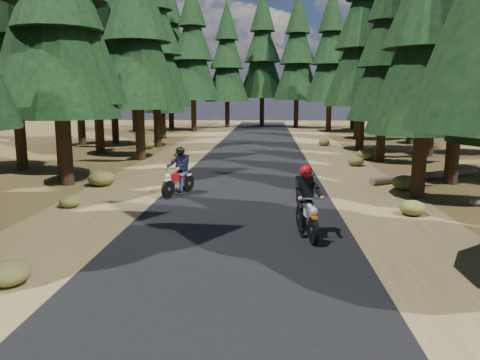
% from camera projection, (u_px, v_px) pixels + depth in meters
% --- Properties ---
extents(ground, '(120.00, 120.00, 0.00)m').
position_uv_depth(ground, '(237.00, 231.00, 12.38)').
color(ground, '#4D3A1B').
rests_on(ground, ground).
extents(road, '(6.00, 100.00, 0.01)m').
position_uv_depth(road, '(246.00, 193.00, 17.30)').
color(road, black).
rests_on(road, ground).
extents(shoulder_l, '(3.20, 100.00, 0.01)m').
position_uv_depth(shoulder_l, '(124.00, 191.00, 17.57)').
color(shoulder_l, brown).
rests_on(shoulder_l, ground).
extents(shoulder_r, '(3.20, 100.00, 0.01)m').
position_uv_depth(shoulder_r, '(372.00, 194.00, 17.02)').
color(shoulder_r, brown).
rests_on(shoulder_r, ground).
extents(pine_forest, '(34.59, 55.08, 16.32)m').
position_uv_depth(pine_forest, '(257.00, 31.00, 31.69)').
color(pine_forest, black).
rests_on(pine_forest, ground).
extents(log_near, '(5.51, 3.48, 0.32)m').
position_uv_depth(log_near, '(427.00, 176.00, 20.06)').
color(log_near, '#4C4233').
rests_on(log_near, ground).
extents(understory_shrubs, '(15.05, 31.68, 0.62)m').
position_uv_depth(understory_shrubs, '(265.00, 169.00, 21.11)').
color(understory_shrubs, '#474C1E').
rests_on(understory_shrubs, ground).
extents(rider_lead, '(0.93, 2.09, 1.80)m').
position_uv_depth(rider_lead, '(307.00, 213.00, 11.77)').
color(rider_lead, white).
rests_on(rider_lead, road).
extents(rider_follow, '(1.32, 2.00, 1.72)m').
position_uv_depth(rider_follow, '(178.00, 179.00, 16.77)').
color(rider_follow, '#9B0A10').
rests_on(rider_follow, road).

